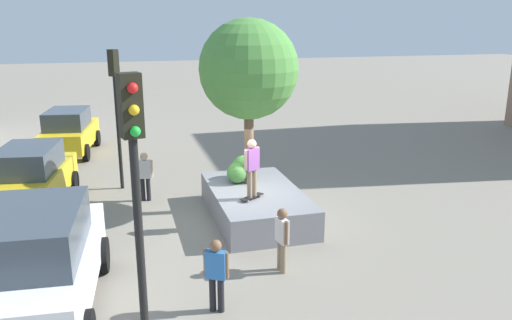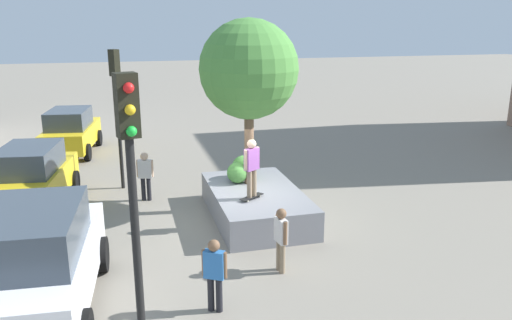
# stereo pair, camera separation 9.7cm
# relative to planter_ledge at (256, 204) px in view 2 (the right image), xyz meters

# --- Properties ---
(ground_plane) EXTENTS (120.00, 120.00, 0.00)m
(ground_plane) POSITION_rel_planter_ledge_xyz_m (-0.20, 0.36, -0.42)
(ground_plane) COLOR gray
(planter_ledge) EXTENTS (4.31, 2.47, 0.83)m
(planter_ledge) POSITION_rel_planter_ledge_xyz_m (0.00, 0.00, 0.00)
(planter_ledge) COLOR gray
(planter_ledge) RESTS_ON ground
(plaza_tree) EXTENTS (2.85, 2.85, 4.80)m
(plaza_tree) POSITION_rel_planter_ledge_xyz_m (0.71, 0.02, 3.78)
(plaza_tree) COLOR brown
(plaza_tree) RESTS_ON planter_ledge
(boxwood_shrub) EXTENTS (0.72, 0.72, 0.72)m
(boxwood_shrub) POSITION_rel_planter_ledge_xyz_m (1.20, 0.08, 0.78)
(boxwood_shrub) COLOR #4C8C3D
(boxwood_shrub) RESTS_ON planter_ledge
(hedge_clump) EXTENTS (0.63, 0.63, 0.63)m
(hedge_clump) POSITION_rel_planter_ledge_xyz_m (0.81, 0.36, 0.73)
(hedge_clump) COLOR #4C8C3D
(hedge_clump) RESTS_ON planter_ledge
(skateboard) EXTENTS (0.63, 0.78, 0.07)m
(skateboard) POSITION_rel_planter_ledge_xyz_m (-0.69, 0.30, 0.47)
(skateboard) COLOR black
(skateboard) RESTS_ON planter_ledge
(skateboarder) EXTENTS (0.38, 0.47, 1.60)m
(skateboarder) POSITION_rel_planter_ledge_xyz_m (-0.69, 0.30, 1.41)
(skateboarder) COLOR #847056
(skateboarder) RESTS_ON skateboard
(police_car) EXTENTS (4.90, 2.52, 2.22)m
(police_car) POSITION_rel_planter_ledge_xyz_m (-3.78, 5.36, 0.71)
(police_car) COLOR white
(police_car) RESTS_ON ground
(taxi_cab) EXTENTS (4.38, 2.42, 1.94)m
(taxi_cab) POSITION_rel_planter_ledge_xyz_m (2.56, 6.32, 0.57)
(taxi_cab) COLOR gold
(taxi_cab) RESTS_ON ground
(sedan_parked) EXTENTS (4.36, 2.40, 1.93)m
(sedan_parked) POSITION_rel_planter_ledge_xyz_m (9.12, 5.72, 0.57)
(sedan_parked) COLOR gold
(sedan_parked) RESTS_ON ground
(traffic_light_corner) EXTENTS (0.37, 0.37, 4.65)m
(traffic_light_corner) POSITION_rel_planter_ledge_xyz_m (3.78, 3.69, 2.75)
(traffic_light_corner) COLOR black
(traffic_light_corner) RESTS_ON ground
(traffic_light_median) EXTENTS (0.37, 0.33, 4.91)m
(traffic_light_median) POSITION_rel_planter_ledge_xyz_m (-6.64, 3.52, 2.91)
(traffic_light_median) COLOR black
(traffic_light_median) RESTS_ON ground
(passerby_with_bag) EXTENTS (0.29, 0.52, 1.57)m
(passerby_with_bag) POSITION_rel_planter_ledge_xyz_m (2.31, 3.00, 0.49)
(passerby_with_bag) COLOR black
(passerby_with_bag) RESTS_ON ground
(pedestrian_crossing) EXTENTS (0.51, 0.24, 1.53)m
(pedestrian_crossing) POSITION_rel_planter_ledge_xyz_m (-3.34, 0.32, 0.47)
(pedestrian_crossing) COLOR #847056
(pedestrian_crossing) RESTS_ON ground
(bystander_watching) EXTENTS (0.35, 0.46, 1.52)m
(bystander_watching) POSITION_rel_planter_ledge_xyz_m (-4.57, 2.06, 0.46)
(bystander_watching) COLOR black
(bystander_watching) RESTS_ON ground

